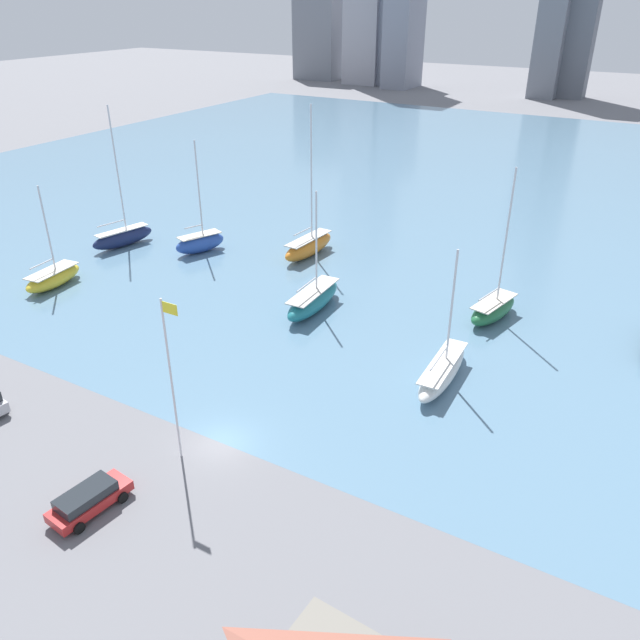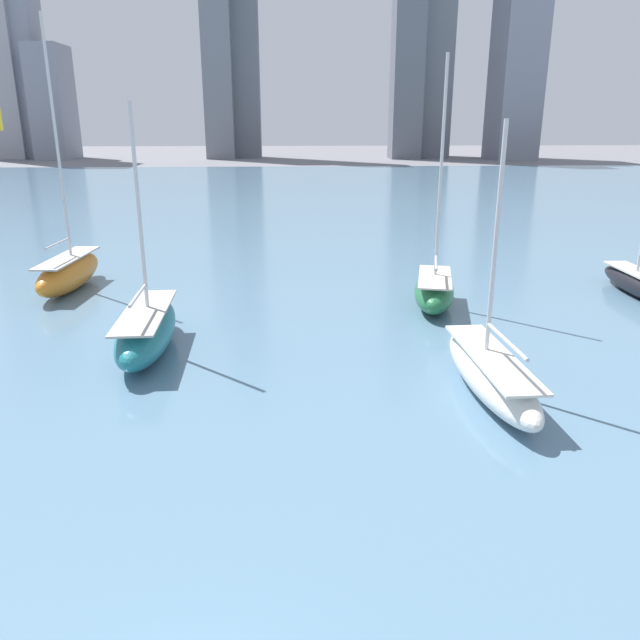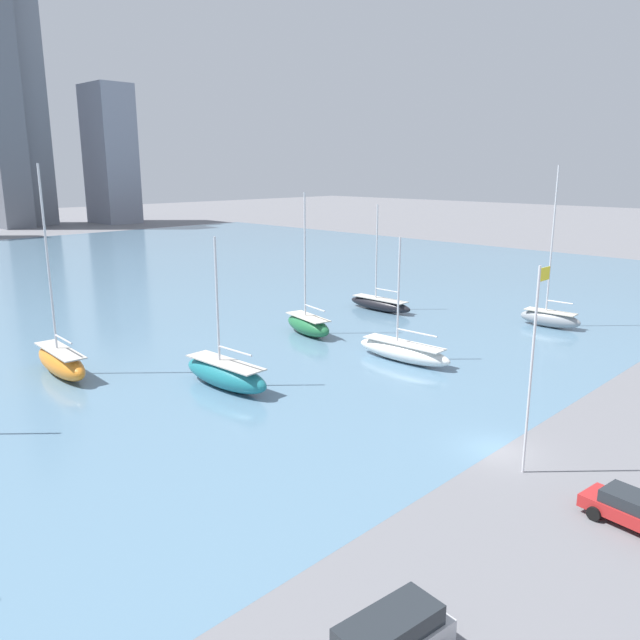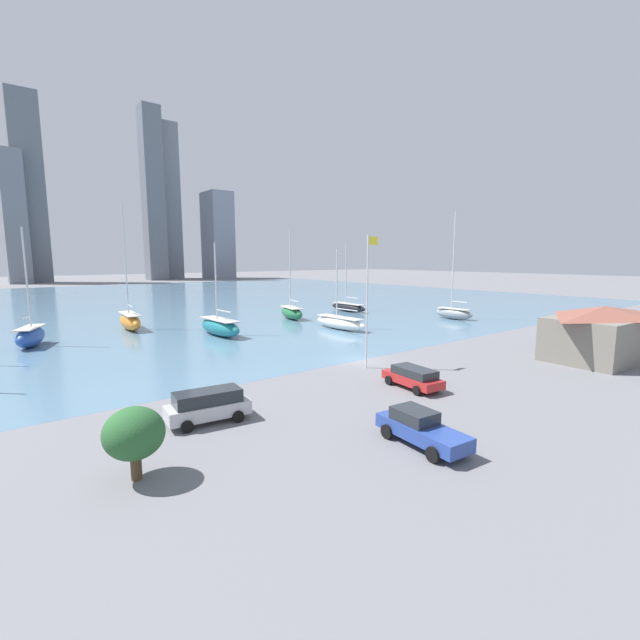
% 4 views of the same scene
% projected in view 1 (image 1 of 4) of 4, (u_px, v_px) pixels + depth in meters
% --- Properties ---
extents(ground_plane, '(500.00, 500.00, 0.00)m').
position_uv_depth(ground_plane, '(222.00, 443.00, 42.17)').
color(ground_plane, slate).
extents(harbor_water, '(180.00, 140.00, 0.00)m').
position_uv_depth(harbor_water, '(503.00, 191.00, 95.88)').
color(harbor_water, slate).
rests_on(harbor_water, ground_plane).
extents(flag_pole, '(1.24, 0.14, 11.53)m').
position_uv_depth(flag_pole, '(172.00, 376.00, 38.07)').
color(flag_pole, silver).
rests_on(flag_pole, ground_plane).
extents(sailboat_blue, '(4.23, 6.47, 12.84)m').
position_uv_depth(sailboat_blue, '(200.00, 242.00, 72.68)').
color(sailboat_blue, '#284CA8').
rests_on(sailboat_blue, harbor_water).
extents(sailboat_navy, '(3.44, 8.09, 16.22)m').
position_uv_depth(sailboat_navy, '(123.00, 237.00, 74.40)').
color(sailboat_navy, '#19234C').
rests_on(sailboat_navy, harbor_water).
extents(sailboat_orange, '(2.70, 8.80, 16.72)m').
position_uv_depth(sailboat_orange, '(309.00, 246.00, 71.65)').
color(sailboat_orange, orange).
rests_on(sailboat_orange, harbor_water).
extents(sailboat_teal, '(2.73, 8.98, 11.49)m').
position_uv_depth(sailboat_teal, '(313.00, 300.00, 59.31)').
color(sailboat_teal, '#1E757F').
rests_on(sailboat_teal, harbor_water).
extents(sailboat_yellow, '(3.22, 7.10, 10.46)m').
position_uv_depth(sailboat_yellow, '(53.00, 277.00, 64.30)').
color(sailboat_yellow, yellow).
rests_on(sailboat_yellow, harbor_water).
extents(sailboat_green, '(3.74, 7.28, 14.11)m').
position_uv_depth(sailboat_green, '(493.00, 309.00, 57.72)').
color(sailboat_green, '#236B3D').
rests_on(sailboat_green, harbor_water).
extents(sailboat_white, '(2.37, 9.39, 10.75)m').
position_uv_depth(sailboat_white, '(442.00, 370.00, 48.55)').
color(sailboat_white, white).
rests_on(sailboat_white, harbor_water).
extents(parked_wagon_red, '(2.60, 5.01, 1.56)m').
position_uv_depth(parked_wagon_red, '(89.00, 499.00, 36.33)').
color(parked_wagon_red, '#B22323').
rests_on(parked_wagon_red, ground_plane).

